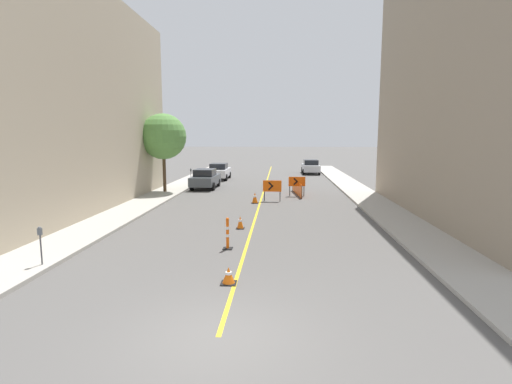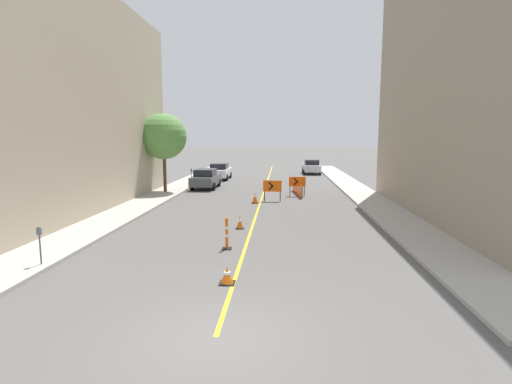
% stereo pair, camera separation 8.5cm
% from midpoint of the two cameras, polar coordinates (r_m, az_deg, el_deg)
% --- Properties ---
extents(ground_plane, '(300.00, 300.00, 0.00)m').
position_cam_midpoint_polar(ground_plane, '(9.08, -5.70, -19.95)').
color(ground_plane, '#565451').
extents(lane_stripe, '(0.12, 47.92, 0.01)m').
position_cam_midpoint_polar(lane_stripe, '(32.18, 1.12, 0.43)').
color(lane_stripe, gold).
rests_on(lane_stripe, ground_plane).
extents(sidewalk_left, '(2.37, 47.92, 0.14)m').
position_cam_midpoint_polar(sidewalk_left, '(33.26, -11.38, 0.64)').
color(sidewalk_left, '#ADA89E').
rests_on(sidewalk_left, ground_plane).
extents(sidewalk_right, '(2.37, 47.92, 0.14)m').
position_cam_midpoint_polar(sidewalk_right, '(32.68, 13.84, 0.43)').
color(sidewalk_right, '#ADA89E').
rests_on(sidewalk_right, ground_plane).
extents(building_facade_left, '(6.00, 20.74, 12.38)m').
position_cam_midpoint_polar(building_facade_left, '(25.76, -26.66, 11.50)').
color(building_facade_left, tan).
rests_on(building_facade_left, ground_plane).
extents(building_facade_right, '(6.00, 18.40, 15.93)m').
position_cam_midpoint_polar(building_facade_right, '(23.36, 30.25, 16.10)').
color(building_facade_right, gray).
rests_on(building_facade_right, ground_plane).
extents(traffic_cone_nearest, '(0.45, 0.45, 0.49)m').
position_cam_midpoint_polar(traffic_cone_nearest, '(11.83, -4.15, -11.82)').
color(traffic_cone_nearest, black).
rests_on(traffic_cone_nearest, ground_plane).
extents(traffic_cone_second, '(0.38, 0.38, 0.60)m').
position_cam_midpoint_polar(traffic_cone_second, '(18.47, -2.40, -4.35)').
color(traffic_cone_second, black).
rests_on(traffic_cone_second, ground_plane).
extents(traffic_cone_third, '(0.45, 0.45, 0.71)m').
position_cam_midpoint_polar(traffic_cone_third, '(25.37, -0.25, -0.83)').
color(traffic_cone_third, black).
rests_on(traffic_cone_third, ground_plane).
extents(delineator_post_front, '(0.36, 0.36, 1.22)m').
position_cam_midpoint_polar(delineator_post_front, '(15.19, -4.25, -6.20)').
color(delineator_post_front, black).
rests_on(delineator_post_front, ground_plane).
extents(arrow_barricade_primary, '(1.21, 0.10, 1.38)m').
position_cam_midpoint_polar(arrow_barricade_primary, '(26.04, 2.23, 0.76)').
color(arrow_barricade_primary, '#EF560C').
rests_on(arrow_barricade_primary, ground_plane).
extents(arrow_barricade_secondary, '(1.19, 0.13, 1.39)m').
position_cam_midpoint_polar(arrow_barricade_secondary, '(28.37, 5.78, 1.39)').
color(arrow_barricade_secondary, '#EF560C').
rests_on(arrow_barricade_secondary, ground_plane).
extents(safety_mesh_fence, '(0.55, 4.34, 0.95)m').
position_cam_midpoint_polar(safety_mesh_fence, '(29.29, 5.80, 0.57)').
color(safety_mesh_fence, '#EF560C').
rests_on(safety_mesh_fence, ground_plane).
extents(parked_car_curb_near, '(1.95, 4.35, 1.59)m').
position_cam_midpoint_polar(parked_car_curb_near, '(32.80, -7.32, 1.91)').
color(parked_car_curb_near, '#474C51').
rests_on(parked_car_curb_near, ground_plane).
extents(parked_car_curb_mid, '(1.94, 4.32, 1.59)m').
position_cam_midpoint_polar(parked_car_curb_mid, '(39.46, -5.35, 2.97)').
color(parked_car_curb_mid, silver).
rests_on(parked_car_curb_mid, ground_plane).
extents(parked_car_curb_far, '(1.94, 4.33, 1.59)m').
position_cam_midpoint_polar(parked_car_curb_far, '(45.60, 7.76, 3.61)').
color(parked_car_curb_far, '#B7B7BC').
rests_on(parked_car_curb_far, ground_plane).
extents(parking_meter_near_curb, '(0.12, 0.11, 1.25)m').
position_cam_midpoint_polar(parking_meter_near_curb, '(14.60, -28.60, -5.75)').
color(parking_meter_near_curb, '#4C4C51').
rests_on(parking_meter_near_curb, sidewalk_left).
extents(parking_meter_far_curb, '(0.12, 0.11, 1.38)m').
position_cam_midpoint_polar(parking_meter_far_curb, '(34.60, -9.36, 2.70)').
color(parking_meter_far_curb, '#4C4C51').
rests_on(parking_meter_far_curb, sidewalk_left).
extents(street_tree_left_near, '(3.35, 3.35, 5.75)m').
position_cam_midpoint_polar(street_tree_left_near, '(30.31, -13.19, 7.71)').
color(street_tree_left_near, '#4C3823').
rests_on(street_tree_left_near, sidewalk_left).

